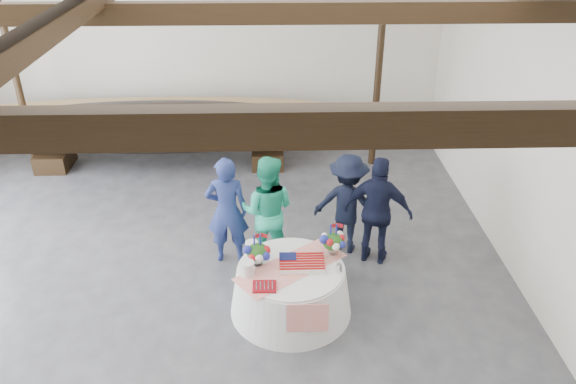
{
  "coord_description": "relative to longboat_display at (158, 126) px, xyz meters",
  "views": [
    {
      "loc": [
        1.43,
        -5.82,
        5.2
      ],
      "look_at": [
        1.64,
        1.62,
        1.09
      ],
      "focal_mm": 35.0,
      "sensor_mm": 36.0,
      "label": 1
    }
  ],
  "objects": [
    {
      "name": "floor",
      "position": [
        0.89,
        -4.82,
        -0.88
      ],
      "size": [
        10.0,
        12.0,
        0.01
      ],
      "primitive_type": "cube",
      "color": "#3D3D42",
      "rests_on": "ground"
    },
    {
      "name": "wall_back",
      "position": [
        0.89,
        1.18,
        1.37
      ],
      "size": [
        10.0,
        0.02,
        4.5
      ],
      "primitive_type": "cube",
      "color": "silver",
      "rests_on": "ground"
    },
    {
      "name": "wall_right",
      "position": [
        5.89,
        -4.82,
        1.37
      ],
      "size": [
        0.02,
        12.0,
        4.5
      ],
      "primitive_type": "cube",
      "color": "silver",
      "rests_on": "ground"
    },
    {
      "name": "pavilion_structure",
      "position": [
        0.89,
        -3.99,
        3.12
      ],
      "size": [
        9.8,
        11.76,
        4.5
      ],
      "color": "black",
      "rests_on": "ground"
    },
    {
      "name": "longboat_display",
      "position": [
        0.0,
        0.0,
        0.0
      ],
      "size": [
        7.36,
        1.47,
        1.38
      ],
      "color": "black",
      "rests_on": "ground"
    },
    {
      "name": "banquet_table",
      "position": [
        2.54,
        -4.6,
        -0.52
      ],
      "size": [
        1.67,
        1.67,
        0.72
      ],
      "color": "silver",
      "rests_on": "ground"
    },
    {
      "name": "tabletop_items",
      "position": [
        2.54,
        -4.47,
        -0.01
      ],
      "size": [
        1.56,
        1.37,
        0.4
      ],
      "color": "red",
      "rests_on": "banquet_table"
    },
    {
      "name": "guest_woman_blue",
      "position": [
        1.62,
        -3.37,
        -0.0
      ],
      "size": [
        0.64,
        0.43,
        1.75
      ],
      "primitive_type": "imported",
      "rotation": [
        0.0,
        0.0,
        3.13
      ],
      "color": "navy",
      "rests_on": "ground"
    },
    {
      "name": "guest_woman_teal",
      "position": [
        2.22,
        -3.39,
        0.0
      ],
      "size": [
        0.97,
        0.81,
        1.77
      ],
      "primitive_type": "imported",
      "rotation": [
        0.0,
        0.0,
        2.96
      ],
      "color": "#22B183",
      "rests_on": "ground"
    },
    {
      "name": "guest_man_left",
      "position": [
        3.46,
        -3.14,
        -0.05
      ],
      "size": [
        1.2,
        0.91,
        1.65
      ],
      "primitive_type": "imported",
      "rotation": [
        0.0,
        0.0,
        2.84
      ],
      "color": "black",
      "rests_on": "ground"
    },
    {
      "name": "guest_man_right",
      "position": [
        3.88,
        -3.46,
        -0.0
      ],
      "size": [
        1.12,
        0.76,
        1.76
      ],
      "primitive_type": "imported",
      "rotation": [
        0.0,
        0.0,
        2.79
      ],
      "color": "black",
      "rests_on": "ground"
    }
  ]
}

